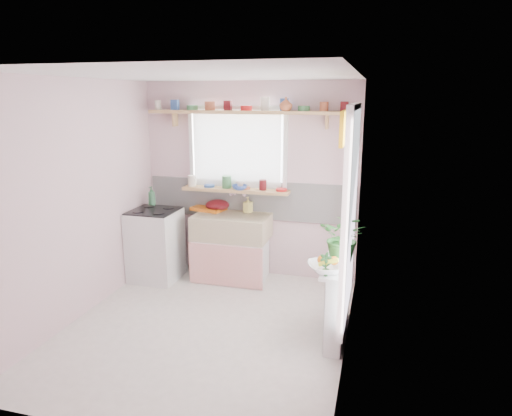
# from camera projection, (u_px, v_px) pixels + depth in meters

# --- Properties ---
(room) EXTENTS (3.20, 3.20, 3.20)m
(room) POSITION_uv_depth(u_px,v_px,m) (289.00, 184.00, 5.00)
(room) COLOR white
(room) RESTS_ON ground
(sink_unit) EXTENTS (0.95, 0.65, 1.11)m
(sink_unit) POSITION_uv_depth(u_px,v_px,m) (232.00, 247.00, 5.84)
(sink_unit) COLOR white
(sink_unit) RESTS_ON ground
(cooker) EXTENTS (0.58, 0.58, 0.93)m
(cooker) POSITION_uv_depth(u_px,v_px,m) (156.00, 244.00, 5.85)
(cooker) COLOR white
(cooker) RESTS_ON ground
(radiator_ledge) EXTENTS (0.22, 0.95, 0.78)m
(radiator_ledge) POSITION_uv_depth(u_px,v_px,m) (338.00, 298.00, 4.45)
(radiator_ledge) COLOR white
(radiator_ledge) RESTS_ON ground
(windowsill) EXTENTS (1.40, 0.22, 0.04)m
(windowsill) POSITION_uv_depth(u_px,v_px,m) (236.00, 190.00, 5.85)
(windowsill) COLOR tan
(windowsill) RESTS_ON room
(pine_shelf) EXTENTS (2.52, 0.24, 0.04)m
(pine_shelf) POSITION_uv_depth(u_px,v_px,m) (246.00, 112.00, 5.56)
(pine_shelf) COLOR tan
(pine_shelf) RESTS_ON room
(shelf_crockery) EXTENTS (2.47, 0.11, 0.12)m
(shelf_crockery) POSITION_uv_depth(u_px,v_px,m) (246.00, 106.00, 5.54)
(shelf_crockery) COLOR silver
(shelf_crockery) RESTS_ON pine_shelf
(sill_crockery) EXTENTS (1.35, 0.11, 0.12)m
(sill_crockery) POSITION_uv_depth(u_px,v_px,m) (232.00, 184.00, 5.84)
(sill_crockery) COLOR silver
(sill_crockery) RESTS_ON windowsill
(dish_tray) EXTENTS (0.48, 0.40, 0.04)m
(dish_tray) POSITION_uv_depth(u_px,v_px,m) (209.00, 208.00, 6.02)
(dish_tray) COLOR orange
(dish_tray) RESTS_ON sink_unit
(colander) EXTENTS (0.35, 0.35, 0.14)m
(colander) POSITION_uv_depth(u_px,v_px,m) (217.00, 205.00, 5.98)
(colander) COLOR #570E15
(colander) RESTS_ON sink_unit
(jade_plant) EXTENTS (0.50, 0.45, 0.48)m
(jade_plant) POSITION_uv_depth(u_px,v_px,m) (344.00, 237.00, 4.31)
(jade_plant) COLOR #30702C
(jade_plant) RESTS_ON radiator_ledge
(fruit_bowl) EXTENTS (0.43, 0.43, 0.08)m
(fruit_bowl) POSITION_uv_depth(u_px,v_px,m) (327.00, 268.00, 4.09)
(fruit_bowl) COLOR white
(fruit_bowl) RESTS_ON radiator_ledge
(herb_pot) EXTENTS (0.13, 0.10, 0.21)m
(herb_pot) POSITION_uv_depth(u_px,v_px,m) (326.00, 264.00, 3.99)
(herb_pot) COLOR #255C29
(herb_pot) RESTS_ON radiator_ledge
(soap_bottle_sink) EXTENTS (0.12, 0.12, 0.20)m
(soap_bottle_sink) POSITION_uv_depth(u_px,v_px,m) (248.00, 205.00, 5.87)
(soap_bottle_sink) COLOR #DBCD61
(soap_bottle_sink) RESTS_ON sink_unit
(sill_cup) EXTENTS (0.14, 0.14, 0.09)m
(sill_cup) POSITION_uv_depth(u_px,v_px,m) (241.00, 184.00, 5.87)
(sill_cup) COLOR beige
(sill_cup) RESTS_ON windowsill
(sill_bowl) EXTENTS (0.25, 0.25, 0.06)m
(sill_bowl) POSITION_uv_depth(u_px,v_px,m) (240.00, 187.00, 5.76)
(sill_bowl) COLOR #3455AA
(sill_bowl) RESTS_ON windowsill
(shelf_vase) EXTENTS (0.20, 0.20, 0.16)m
(shelf_vase) POSITION_uv_depth(u_px,v_px,m) (286.00, 104.00, 5.35)
(shelf_vase) COLOR #AE5A35
(shelf_vase) RESTS_ON pine_shelf
(cooker_bottle) EXTENTS (0.11, 0.11, 0.25)m
(cooker_bottle) POSITION_uv_depth(u_px,v_px,m) (152.00, 196.00, 5.95)
(cooker_bottle) COLOR #39724A
(cooker_bottle) RESTS_ON cooker
(fruit) EXTENTS (0.20, 0.14, 0.10)m
(fruit) POSITION_uv_depth(u_px,v_px,m) (328.00, 261.00, 4.08)
(fruit) COLOR orange
(fruit) RESTS_ON fruit_bowl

